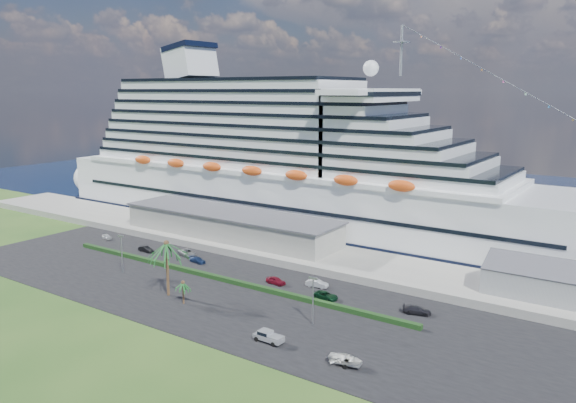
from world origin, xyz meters
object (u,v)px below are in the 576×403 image
Objects in this scene: cruise_ship at (293,169)px; boat_trailer at (346,359)px; pickup_truck at (268,336)px; parked_car_3 at (198,260)px.

cruise_ship is 85.79m from boat_trailer.
boat_trailer is at bearing -51.10° from cruise_ship.
pickup_truck is 0.86× the size of boat_trailer.
parked_car_3 is 44.43m from pickup_truck.
pickup_truck is at bearing -59.07° from cruise_ship.
cruise_ship reaches higher than parked_car_3.
cruise_ship reaches higher than boat_trailer.
parked_car_3 is (1.87, -41.73, -15.95)m from cruise_ship.
cruise_ship is 37.59× the size of pickup_truck.
parked_car_3 is at bearing 147.47° from pickup_truck.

